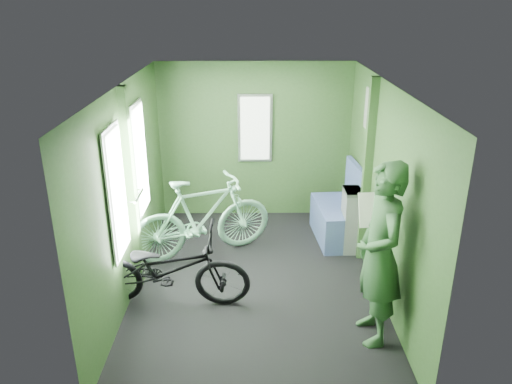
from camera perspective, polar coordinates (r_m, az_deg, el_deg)
room at (r=5.40m, az=-0.39°, el=3.08°), size 4.00×4.02×2.31m
bicycle_black at (r=5.65m, az=-9.79°, el=-12.64°), size 1.79×0.84×1.01m
bicycle_mint at (r=6.54m, az=-5.98°, el=-7.32°), size 1.96×1.33×1.17m
passenger at (r=4.80m, az=13.94°, el=-6.94°), size 0.49×0.74×1.82m
waste_box at (r=6.61m, az=10.96°, el=-3.18°), size 0.25×0.35×0.85m
bench_seat at (r=6.93m, az=9.49°, el=-2.93°), size 0.63×1.04×1.05m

